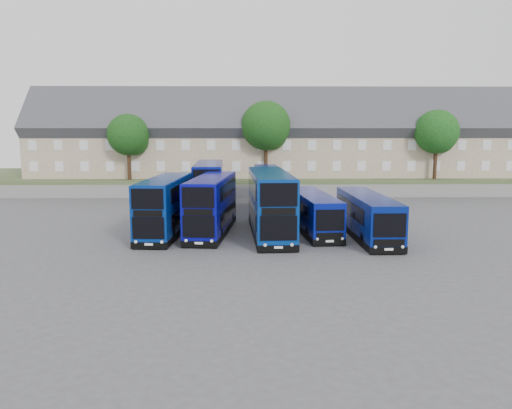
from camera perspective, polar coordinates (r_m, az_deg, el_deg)
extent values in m
plane|color=#4B4B50|center=(34.40, -0.61, -4.48)|extent=(120.00, 120.00, 0.00)
cube|color=slate|center=(57.94, -0.80, 1.54)|extent=(70.00, 0.40, 1.50)
cube|color=#3F4E2B|center=(67.86, -0.84, 2.76)|extent=(80.00, 20.00, 2.00)
cube|color=tan|center=(67.87, -21.64, 5.56)|extent=(6.00, 8.00, 6.00)
cube|color=#3B3B40|center=(67.82, -21.78, 8.09)|extent=(6.00, 10.40, 10.40)
cube|color=brown|center=(67.44, -20.75, 11.41)|extent=(0.60, 0.90, 1.40)
cube|color=tan|center=(66.01, -16.74, 5.73)|extent=(6.00, 8.00, 6.00)
cube|color=#3B3B40|center=(65.96, -16.85, 8.33)|extent=(6.00, 10.40, 10.40)
cube|color=brown|center=(65.70, -15.71, 11.73)|extent=(0.60, 0.90, 1.40)
cube|color=tan|center=(64.66, -11.58, 5.87)|extent=(6.00, 8.00, 6.00)
cube|color=#3B3B40|center=(64.61, -11.66, 8.52)|extent=(6.00, 10.40, 10.40)
cube|color=brown|center=(64.48, -10.43, 11.97)|extent=(0.60, 0.90, 1.40)
cube|color=tan|center=(63.84, -6.25, 5.96)|extent=(6.00, 8.00, 6.00)
cube|color=#3B3B40|center=(63.79, -6.30, 8.65)|extent=(6.00, 10.40, 10.40)
cube|color=brown|center=(63.81, -4.98, 12.12)|extent=(0.60, 0.90, 1.40)
cube|color=tan|center=(63.59, -0.83, 5.99)|extent=(6.00, 8.00, 6.00)
cube|color=#3B3B40|center=(63.53, -0.84, 8.70)|extent=(6.00, 10.40, 10.40)
cube|color=brown|center=(63.69, 0.53, 12.16)|extent=(0.60, 0.90, 1.40)
cube|color=tan|center=(63.89, 4.59, 5.98)|extent=(6.00, 8.00, 6.00)
cube|color=#3B3B40|center=(63.84, 4.62, 8.67)|extent=(6.00, 10.40, 10.40)
cube|color=brown|center=(64.14, 6.02, 12.08)|extent=(0.60, 0.90, 1.40)
cube|color=tan|center=(64.76, 9.90, 5.91)|extent=(6.00, 8.00, 6.00)
cube|color=#3B3B40|center=(64.70, 9.97, 8.57)|extent=(6.00, 10.40, 10.40)
cube|color=brown|center=(65.14, 11.38, 11.91)|extent=(0.60, 0.90, 1.40)
cube|color=tan|center=(66.15, 15.04, 5.80)|extent=(6.00, 8.00, 6.00)
cube|color=#3B3B40|center=(66.10, 15.14, 8.40)|extent=(6.00, 10.40, 10.40)
cube|color=brown|center=(66.66, 16.53, 11.65)|extent=(0.60, 0.90, 1.40)
cube|color=tan|center=(68.05, 19.92, 5.65)|extent=(6.00, 8.00, 6.00)
cube|color=#3B3B40|center=(68.00, 20.05, 8.18)|extent=(6.00, 10.40, 10.40)
cube|color=brown|center=(68.68, 21.40, 11.32)|extent=(0.60, 0.90, 1.40)
cube|color=tan|center=(70.42, 24.51, 5.48)|extent=(6.00, 8.00, 6.00)
cube|color=#3B3B40|center=(70.37, 24.66, 7.91)|extent=(6.00, 10.40, 10.40)
cube|color=brown|center=(71.15, 25.96, 10.93)|extent=(0.60, 0.90, 1.40)
cube|color=navy|center=(37.80, -10.30, 0.04)|extent=(2.95, 10.55, 3.83)
cube|color=black|center=(38.13, -10.22, -2.88)|extent=(2.99, 10.60, 0.45)
cube|color=black|center=(32.90, -12.22, -2.65)|extent=(2.07, 0.18, 1.42)
cube|color=black|center=(32.60, -12.32, 0.62)|extent=(2.07, 0.18, 1.33)
cylinder|color=black|center=(35.46, -12.91, -3.48)|extent=(0.36, 1.02, 1.00)
cube|color=#07088F|center=(37.74, -5.08, 0.17)|extent=(3.40, 10.76, 3.88)
cube|color=black|center=(38.07, -5.04, -2.79)|extent=(3.44, 10.80, 0.45)
cube|color=black|center=(32.71, -6.59, -2.55)|extent=(2.10, 0.26, 1.44)
cube|color=black|center=(32.40, -6.65, 0.79)|extent=(2.10, 0.26, 1.35)
cylinder|color=black|center=(35.25, -7.56, -3.41)|extent=(0.39, 1.02, 1.00)
cube|color=navy|center=(36.88, 1.64, 0.33)|extent=(3.14, 11.70, 4.29)
cube|color=black|center=(37.25, 1.63, -3.01)|extent=(3.18, 11.74, 0.45)
cube|color=black|center=(31.30, 2.60, -2.72)|extent=(2.34, 0.16, 1.58)
cube|color=black|center=(30.96, 2.63, 1.11)|extent=(2.34, 0.16, 1.48)
cylinder|color=black|center=(33.61, 0.20, -3.92)|extent=(0.34, 1.01, 1.00)
cube|color=navy|center=(49.05, -5.40, 2.26)|extent=(3.03, 11.48, 4.21)
cube|color=black|center=(49.32, -5.37, -0.23)|extent=(3.07, 11.53, 0.45)
cube|color=black|center=(43.47, -5.66, 0.34)|extent=(2.29, 0.15, 1.55)
cube|color=black|center=(43.23, -5.70, 3.06)|extent=(2.29, 0.15, 1.45)
cylinder|color=black|center=(45.90, -6.95, -0.65)|extent=(0.34, 1.01, 1.00)
cube|color=#082595|center=(48.35, 1.33, 1.95)|extent=(2.51, 10.34, 3.77)
cube|color=black|center=(48.60, 1.32, -0.32)|extent=(2.55, 10.38, 0.45)
cube|color=black|center=(43.32, 1.72, 0.14)|extent=(2.04, 0.09, 1.41)
cube|color=black|center=(43.09, 1.73, 2.61)|extent=(2.04, 0.09, 1.31)
cylinder|color=black|center=(45.61, 0.26, -0.64)|extent=(0.32, 1.00, 1.00)
cube|color=#07158C|center=(38.55, 6.54, -0.66)|extent=(3.07, 10.78, 2.57)
cube|color=black|center=(38.78, 6.50, -2.61)|extent=(3.12, 10.82, 0.45)
cube|color=black|center=(33.39, 8.48, -1.79)|extent=(1.91, 0.22, 1.42)
cylinder|color=black|center=(35.56, 6.06, -3.28)|extent=(0.38, 1.02, 1.00)
cube|color=navy|center=(37.18, 12.56, -1.02)|extent=(2.46, 11.21, 2.72)
cube|color=black|center=(37.43, 12.49, -3.16)|extent=(2.50, 11.25, 0.45)
cube|color=black|center=(31.81, 15.05, -2.32)|extent=(2.03, 0.08, 1.49)
cylinder|color=black|center=(33.93, 12.23, -3.99)|extent=(0.31, 1.00, 1.00)
cylinder|color=#382314|center=(60.24, -14.29, 4.53)|extent=(0.44, 0.44, 3.75)
sphere|color=#10360E|center=(60.12, -14.41, 7.74)|extent=(4.80, 4.80, 4.80)
sphere|color=#10360E|center=(60.39, -13.74, 7.05)|extent=(3.30, 3.30, 3.30)
cylinder|color=#382314|center=(59.17, 1.13, 5.09)|extent=(0.44, 0.44, 4.50)
sphere|color=#123D10|center=(59.08, 1.14, 9.01)|extent=(5.76, 5.76, 5.76)
sphere|color=#123D10|center=(59.50, 1.71, 8.14)|extent=(3.96, 3.96, 3.96)
cylinder|color=#382314|center=(62.73, 19.79, 4.55)|extent=(0.44, 0.44, 4.00)
sphere|color=#11360E|center=(62.62, 19.95, 7.84)|extent=(5.12, 5.12, 5.12)
sphere|color=#11360E|center=(63.21, 20.30, 7.10)|extent=(3.52, 3.52, 3.52)
cylinder|color=#382314|center=(71.45, 22.32, 4.93)|extent=(0.44, 0.44, 4.25)
sphere|color=#19340E|center=(71.36, 22.50, 8.00)|extent=(5.44, 5.44, 5.44)
sphere|color=#19340E|center=(71.97, 22.77, 7.30)|extent=(3.74, 3.74, 3.74)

